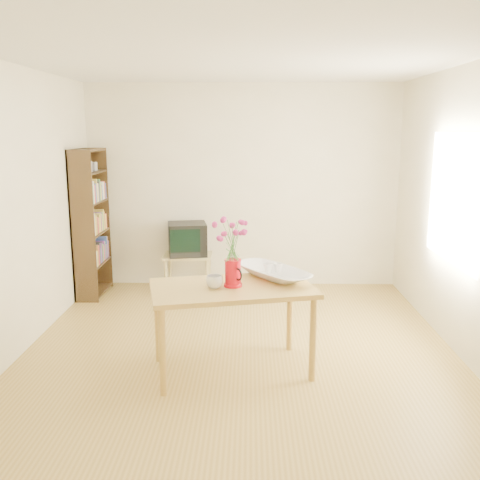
{
  "coord_description": "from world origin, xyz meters",
  "views": [
    {
      "loc": [
        0.09,
        -4.64,
        2.03
      ],
      "look_at": [
        0.0,
        0.3,
        1.0
      ],
      "focal_mm": 40.0,
      "sensor_mm": 36.0,
      "label": 1
    }
  ],
  "objects_px": {
    "table": "(232,296)",
    "pitcher": "(233,274)",
    "mug": "(214,282)",
    "bowl": "(273,250)",
    "television": "(187,238)"
  },
  "relations": [
    {
      "from": "bowl",
      "to": "television",
      "type": "distance_m",
      "value": 2.35
    },
    {
      "from": "mug",
      "to": "bowl",
      "type": "distance_m",
      "value": 0.62
    },
    {
      "from": "table",
      "to": "television",
      "type": "xyz_separation_m",
      "value": [
        -0.65,
        2.37,
        0.01
      ]
    },
    {
      "from": "table",
      "to": "mug",
      "type": "bearing_deg",
      "value": -170.18
    },
    {
      "from": "pitcher",
      "to": "television",
      "type": "height_order",
      "value": "pitcher"
    },
    {
      "from": "mug",
      "to": "television",
      "type": "relative_size",
      "value": 0.26
    },
    {
      "from": "bowl",
      "to": "pitcher",
      "type": "bearing_deg",
      "value": -141.93
    },
    {
      "from": "mug",
      "to": "television",
      "type": "xyz_separation_m",
      "value": [
        -0.51,
        2.42,
        -0.14
      ]
    },
    {
      "from": "pitcher",
      "to": "bowl",
      "type": "xyz_separation_m",
      "value": [
        0.34,
        0.27,
        0.15
      ]
    },
    {
      "from": "table",
      "to": "pitcher",
      "type": "xyz_separation_m",
      "value": [
        0.01,
        -0.0,
        0.19
      ]
    },
    {
      "from": "pitcher",
      "to": "television",
      "type": "distance_m",
      "value": 2.46
    },
    {
      "from": "bowl",
      "to": "television",
      "type": "relative_size",
      "value": 1.0
    },
    {
      "from": "table",
      "to": "pitcher",
      "type": "height_order",
      "value": "pitcher"
    },
    {
      "from": "bowl",
      "to": "television",
      "type": "bearing_deg",
      "value": 115.39
    },
    {
      "from": "pitcher",
      "to": "bowl",
      "type": "distance_m",
      "value": 0.46
    }
  ]
}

